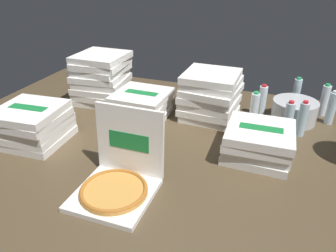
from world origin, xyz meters
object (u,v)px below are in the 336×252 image
(water_bottle_0, at_px, (254,109))
(water_bottle_4, at_px, (331,108))
(pizza_stack_left_near, at_px, (33,124))
(pizza_stack_right_far, at_px, (210,96))
(ice_bucket, at_px, (294,111))
(pizza_stack_right_mid, at_px, (258,142))
(water_bottle_3, at_px, (288,119))
(open_pizza_box, at_px, (119,177))
(pizza_stack_center_near, at_px, (141,105))
(water_bottle_6, at_px, (262,101))
(water_bottle_2, at_px, (324,100))
(pizza_stack_left_far, at_px, (101,78))
(water_bottle_5, at_px, (296,93))
(water_bottle_1, at_px, (302,119))

(water_bottle_0, distance_m, water_bottle_4, 0.54)
(pizza_stack_left_near, bearing_deg, pizza_stack_right_far, 37.31)
(ice_bucket, xyz_separation_m, water_bottle_0, (-0.27, -0.15, 0.04))
(ice_bucket, bearing_deg, pizza_stack_right_mid, -109.15)
(water_bottle_0, bearing_deg, water_bottle_3, -20.47)
(open_pizza_box, distance_m, pizza_stack_center_near, 0.84)
(open_pizza_box, bearing_deg, water_bottle_6, 62.76)
(pizza_stack_right_mid, height_order, pizza_stack_right_far, pizza_stack_right_far)
(pizza_stack_left_near, relative_size, water_bottle_2, 1.68)
(pizza_stack_left_far, bearing_deg, water_bottle_5, 14.86)
(pizza_stack_right_far, relative_size, water_bottle_1, 1.73)
(pizza_stack_right_far, bearing_deg, pizza_stack_right_mid, -47.39)
(pizza_stack_right_far, xyz_separation_m, water_bottle_3, (0.54, -0.10, -0.05))
(water_bottle_5, bearing_deg, pizza_stack_center_near, -151.48)
(pizza_stack_right_mid, relative_size, pizza_stack_left_far, 0.95)
(pizza_stack_left_far, bearing_deg, ice_bucket, 5.17)
(pizza_stack_left_far, xyz_separation_m, water_bottle_6, (1.24, 0.14, -0.07))
(pizza_stack_left_near, height_order, water_bottle_6, water_bottle_6)
(pizza_stack_right_mid, xyz_separation_m, water_bottle_5, (0.20, 0.82, 0.02))
(water_bottle_1, xyz_separation_m, water_bottle_5, (-0.04, 0.46, 0.00))
(pizza_stack_center_near, relative_size, water_bottle_0, 1.65)
(water_bottle_0, bearing_deg, pizza_stack_center_near, -168.13)
(pizza_stack_right_far, xyz_separation_m, pizza_stack_left_far, (-0.89, 0.00, 0.02))
(ice_bucket, bearing_deg, water_bottle_3, -99.61)
(pizza_stack_left_far, relative_size, water_bottle_0, 1.73)
(pizza_stack_right_mid, bearing_deg, pizza_stack_left_far, 161.59)
(pizza_stack_center_near, relative_size, water_bottle_4, 1.65)
(water_bottle_5, xyz_separation_m, water_bottle_6, (-0.23, -0.25, 0.00))
(water_bottle_2, distance_m, water_bottle_6, 0.46)
(pizza_stack_left_near, relative_size, water_bottle_6, 1.68)
(pizza_stack_left_near, bearing_deg, pizza_stack_center_near, 48.50)
(pizza_stack_center_near, distance_m, water_bottle_0, 0.80)
(pizza_stack_center_near, height_order, water_bottle_2, water_bottle_2)
(ice_bucket, distance_m, water_bottle_3, 0.24)
(open_pizza_box, bearing_deg, water_bottle_0, 60.79)
(water_bottle_1, relative_size, water_bottle_4, 1.00)
(water_bottle_0, xyz_separation_m, water_bottle_1, (0.31, -0.05, 0.00))
(pizza_stack_left_near, height_order, water_bottle_4, water_bottle_4)
(open_pizza_box, height_order, water_bottle_2, open_pizza_box)
(pizza_stack_right_far, distance_m, pizza_stack_center_near, 0.50)
(water_bottle_5, bearing_deg, water_bottle_4, -42.00)
(water_bottle_6, bearing_deg, open_pizza_box, -117.24)
(water_bottle_6, bearing_deg, water_bottle_0, -103.70)
(water_bottle_1, height_order, water_bottle_4, same)
(water_bottle_0, relative_size, water_bottle_6, 1.00)
(pizza_stack_right_mid, xyz_separation_m, water_bottle_3, (0.15, 0.32, 0.02))
(pizza_stack_left_near, height_order, water_bottle_2, water_bottle_2)
(water_bottle_2, xyz_separation_m, water_bottle_4, (0.04, -0.13, 0.00))
(pizza_stack_right_far, bearing_deg, ice_bucket, 13.30)
(pizza_stack_right_far, height_order, water_bottle_2, pizza_stack_right_far)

